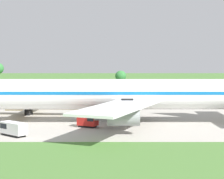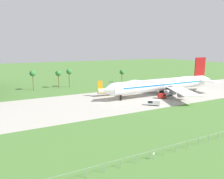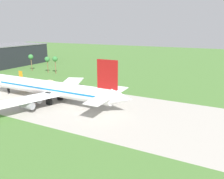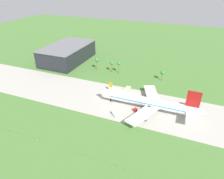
{
  "view_description": "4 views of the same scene",
  "coord_description": "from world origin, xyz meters",
  "px_view_note": "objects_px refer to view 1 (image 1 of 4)",
  "views": [
    {
      "loc": [
        36.21,
        -86.41,
        13.32
      ],
      "look_at": [
        36.24,
        -1.86,
        6.98
      ],
      "focal_mm": 65.0,
      "sensor_mm": 36.0,
      "label": 1
    },
    {
      "loc": [
        -41.97,
        -92.69,
        25.97
      ],
      "look_at": [
        5.65,
        -1.86,
        5.98
      ],
      "focal_mm": 35.0,
      "sensor_mm": 36.0,
      "label": 2
    },
    {
      "loc": [
        101.15,
        -70.28,
        30.87
      ],
      "look_at": [
        66.82,
        -1.86,
        9.15
      ],
      "focal_mm": 35.0,
      "sensor_mm": 36.0,
      "label": 3
    },
    {
      "loc": [
        57.3,
        -115.48,
        79.15
      ],
      "look_at": [
        8.65,
        5.0,
        6.0
      ],
      "focal_mm": 32.0,
      "sensor_mm": 36.0,
      "label": 4
    }
  ],
  "objects_px": {
    "jet_airliner": "(120,95)",
    "fuel_truck": "(88,120)",
    "baggage_tug": "(13,128)",
    "regional_aircraft": "(28,103)"
  },
  "relations": [
    {
      "from": "jet_airliner",
      "to": "fuel_truck",
      "type": "bearing_deg",
      "value": -136.66
    },
    {
      "from": "baggage_tug",
      "to": "jet_airliner",
      "type": "bearing_deg",
      "value": 38.13
    },
    {
      "from": "jet_airliner",
      "to": "regional_aircraft",
      "type": "xyz_separation_m",
      "value": [
        -21.89,
        11.74,
        -3.14
      ]
    },
    {
      "from": "fuel_truck",
      "to": "jet_airliner",
      "type": "bearing_deg",
      "value": 43.34
    },
    {
      "from": "baggage_tug",
      "to": "fuel_truck",
      "type": "bearing_deg",
      "value": 35.15
    },
    {
      "from": "regional_aircraft",
      "to": "fuel_truck",
      "type": "relative_size",
      "value": 5.74
    },
    {
      "from": "fuel_truck",
      "to": "baggage_tug",
      "type": "bearing_deg",
      "value": -144.85
    },
    {
      "from": "baggage_tug",
      "to": "regional_aircraft",
      "type": "bearing_deg",
      "value": 96.1
    },
    {
      "from": "jet_airliner",
      "to": "baggage_tug",
      "type": "bearing_deg",
      "value": -141.87
    },
    {
      "from": "jet_airliner",
      "to": "fuel_truck",
      "type": "distance_m",
      "value": 9.92
    }
  ]
}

